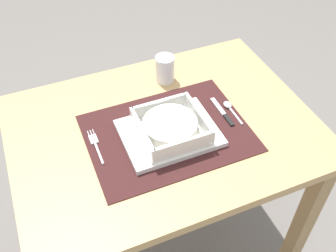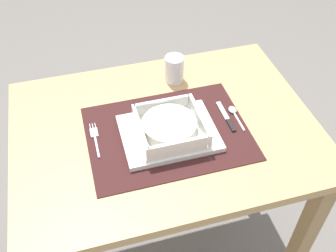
# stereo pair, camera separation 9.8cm
# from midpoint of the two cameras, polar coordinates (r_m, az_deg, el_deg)

# --- Properties ---
(ground_plane) EXTENTS (6.00, 6.00, 0.00)m
(ground_plane) POSITION_cam_midpoint_polar(r_m,az_deg,el_deg) (1.77, -2.06, -17.34)
(ground_plane) COLOR slate
(dining_table) EXTENTS (0.89, 0.66, 0.74)m
(dining_table) POSITION_cam_midpoint_polar(r_m,az_deg,el_deg) (1.25, -2.78, -4.11)
(dining_table) COLOR tan
(dining_table) RESTS_ON ground
(placemat) EXTENTS (0.46, 0.34, 0.00)m
(placemat) POSITION_cam_midpoint_polar(r_m,az_deg,el_deg) (1.14, -2.44, -1.11)
(placemat) COLOR #381919
(placemat) RESTS_ON dining_table
(serving_plate) EXTENTS (0.27, 0.21, 0.02)m
(serving_plate) POSITION_cam_midpoint_polar(r_m,az_deg,el_deg) (1.13, -2.31, -1.13)
(serving_plate) COLOR white
(serving_plate) RESTS_ON placemat
(porridge_bowl) EXTENTS (0.18, 0.18, 0.05)m
(porridge_bowl) POSITION_cam_midpoint_polar(r_m,az_deg,el_deg) (1.11, -2.09, -0.24)
(porridge_bowl) COLOR white
(porridge_bowl) RESTS_ON serving_plate
(fork) EXTENTS (0.02, 0.14, 0.00)m
(fork) POSITION_cam_midpoint_polar(r_m,az_deg,el_deg) (1.14, -12.90, -2.60)
(fork) COLOR silver
(fork) RESTS_ON placemat
(spoon) EXTENTS (0.02, 0.11, 0.01)m
(spoon) POSITION_cam_midpoint_polar(r_m,az_deg,el_deg) (1.22, 6.57, 2.66)
(spoon) COLOR silver
(spoon) RESTS_ON placemat
(butter_knife) EXTENTS (0.01, 0.13, 0.01)m
(butter_knife) POSITION_cam_midpoint_polar(r_m,az_deg,el_deg) (1.20, 5.70, 1.75)
(butter_knife) COLOR black
(butter_knife) RESTS_ON placemat
(drinking_glass) EXTENTS (0.06, 0.06, 0.09)m
(drinking_glass) POSITION_cam_midpoint_polar(r_m,az_deg,el_deg) (1.31, -2.61, 8.01)
(drinking_glass) COLOR white
(drinking_glass) RESTS_ON dining_table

